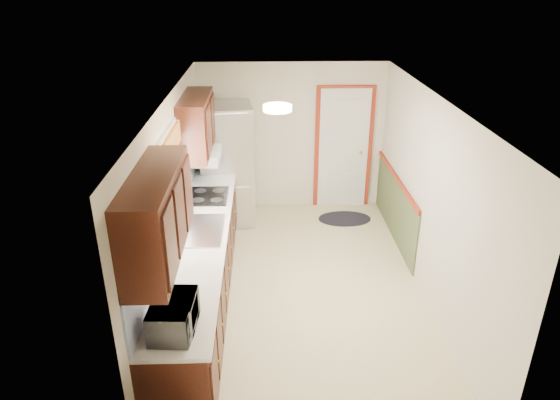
{
  "coord_description": "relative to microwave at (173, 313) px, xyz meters",
  "views": [
    {
      "loc": [
        -0.44,
        -5.28,
        3.63
      ],
      "look_at": [
        -0.26,
        0.16,
        1.15
      ],
      "focal_mm": 32.0,
      "sensor_mm": 36.0,
      "label": 1
    }
  ],
  "objects": [
    {
      "name": "cooktop",
      "position": [
        0.01,
        2.7,
        -0.16
      ],
      "size": [
        0.51,
        0.61,
        0.02
      ],
      "primitive_type": "cube",
      "color": "black",
      "rests_on": "kitchen_run"
    },
    {
      "name": "refrigerator",
      "position": [
        0.18,
        3.89,
        -0.17
      ],
      "size": [
        0.86,
        0.82,
        1.88
      ],
      "rotation": [
        0.0,
        0.0,
        0.11
      ],
      "color": "#B7B7BC",
      "rests_on": "ground"
    },
    {
      "name": "ceiling_fixture",
      "position": [
        0.9,
        1.75,
        1.25
      ],
      "size": [
        0.3,
        0.3,
        0.06
      ],
      "primitive_type": "cylinder",
      "color": "#FFD88C",
      "rests_on": "room_shell"
    },
    {
      "name": "microwave",
      "position": [
        0.0,
        0.0,
        0.0
      ],
      "size": [
        0.3,
        0.52,
        0.34
      ],
      "primitive_type": "imported",
      "rotation": [
        0.0,
        0.0,
        1.52
      ],
      "color": "white",
      "rests_on": "kitchen_run"
    },
    {
      "name": "kitchen_run",
      "position": [
        -0.04,
        1.66,
        -0.3
      ],
      "size": [
        0.63,
        4.0,
        2.2
      ],
      "color": "#35140C",
      "rests_on": "ground"
    },
    {
      "name": "back_wall_trim",
      "position": [
        2.19,
        4.16,
        -0.22
      ],
      "size": [
        1.12,
        2.3,
        2.08
      ],
      "color": "maroon",
      "rests_on": "ground"
    },
    {
      "name": "rug",
      "position": [
        2.04,
        3.85,
        -1.11
      ],
      "size": [
        0.86,
        0.57,
        0.01
      ],
      "primitive_type": "ellipsoid",
      "rotation": [
        0.0,
        0.0,
        0.02
      ],
      "color": "black",
      "rests_on": "ground"
    },
    {
      "name": "room_shell",
      "position": [
        1.2,
        1.95,
        0.09
      ],
      "size": [
        3.2,
        5.2,
        2.52
      ],
      "color": "beige",
      "rests_on": "ground"
    }
  ]
}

